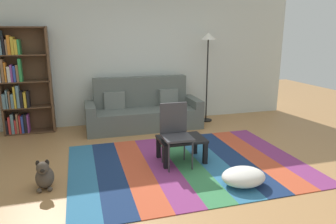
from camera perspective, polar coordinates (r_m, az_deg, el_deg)
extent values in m
plane|color=#B27F4C|center=(4.54, 1.65, -9.94)|extent=(14.00, 14.00, 0.00)
cube|color=silver|center=(6.63, -5.12, 9.80)|extent=(6.80, 0.10, 2.70)
cube|color=teal|center=(4.38, -15.44, -11.34)|extent=(0.37, 2.42, 0.01)
cube|color=navy|center=(4.39, -10.52, -10.97)|extent=(0.37, 2.42, 0.01)
cube|color=#C64C2D|center=(4.44, -5.68, -10.52)|extent=(0.37, 2.42, 0.01)
cube|color=#843370|center=(4.51, -0.98, -10.02)|extent=(0.37, 2.42, 0.01)
cube|color=#387F4C|center=(4.61, 3.52, -9.47)|extent=(0.37, 2.42, 0.01)
cube|color=teal|center=(4.74, 7.79, -8.90)|extent=(0.37, 2.42, 0.01)
cube|color=navy|center=(4.89, 11.80, -8.32)|extent=(0.37, 2.42, 0.01)
cube|color=#C64C2D|center=(5.07, 15.54, -7.74)|extent=(0.37, 2.42, 0.01)
cube|color=#843370|center=(5.27, 19.01, -7.17)|extent=(0.37, 2.42, 0.01)
cube|color=#59605B|center=(6.24, -4.39, -1.21)|extent=(1.90, 0.80, 0.40)
cube|color=#59605B|center=(6.41, -5.03, 3.79)|extent=(1.90, 0.20, 0.60)
cube|color=#59605B|center=(6.10, -14.01, -1.18)|extent=(0.18, 0.80, 0.56)
cube|color=#59605B|center=(6.50, 4.60, 0.15)|extent=(0.18, 0.80, 0.56)
cube|color=slate|center=(6.24, -9.75, 2.04)|extent=(0.42, 0.19, 0.36)
cube|color=slate|center=(6.45, 0.01, 2.64)|extent=(0.42, 0.19, 0.36)
cube|color=brown|center=(6.44, -28.43, 4.79)|extent=(0.04, 0.28, 1.98)
cube|color=brown|center=(6.32, -20.74, 5.43)|extent=(0.04, 0.28, 1.98)
cube|color=brown|center=(6.50, -24.47, 5.30)|extent=(0.90, 0.01, 1.98)
cube|color=brown|center=(6.57, -23.76, -3.26)|extent=(0.86, 0.28, 0.02)
cube|color=brown|center=(6.45, -24.18, 0.86)|extent=(0.86, 0.28, 0.02)
cube|color=brown|center=(6.37, -24.63, 5.12)|extent=(0.86, 0.28, 0.02)
cube|color=brown|center=(6.32, -25.09, 9.47)|extent=(0.86, 0.28, 0.02)
cube|color=brown|center=(6.31, -25.56, 13.85)|extent=(0.86, 0.28, 0.02)
cube|color=black|center=(6.56, -27.35, -2.38)|extent=(0.04, 0.17, 0.27)
cube|color=red|center=(6.58, -26.90, -2.03)|extent=(0.04, 0.25, 0.32)
cube|color=#668C99|center=(6.55, -26.49, -1.84)|extent=(0.05, 0.23, 0.37)
cube|color=red|center=(6.57, -26.01, -2.22)|extent=(0.03, 0.26, 0.26)
cube|color=#8C6647|center=(6.51, -25.80, -1.84)|extent=(0.03, 0.17, 0.37)
cube|color=red|center=(6.51, -25.42, -1.98)|extent=(0.03, 0.17, 0.33)
cube|color=#334CB2|center=(6.50, -25.04, -2.00)|extent=(0.04, 0.17, 0.32)
cube|color=black|center=(6.51, -24.56, -1.79)|extent=(0.05, 0.22, 0.35)
cube|color=purple|center=(6.50, -24.18, -1.82)|extent=(0.03, 0.21, 0.34)
cube|color=#668C99|center=(6.49, -27.70, 1.86)|extent=(0.05, 0.25, 0.27)
cube|color=#668C99|center=(6.44, -27.33, 2.16)|extent=(0.03, 0.20, 0.34)
cube|color=#8C6647|center=(6.43, -26.97, 2.08)|extent=(0.03, 0.19, 0.32)
cube|color=#668C99|center=(6.43, -26.54, 1.87)|extent=(0.05, 0.19, 0.26)
cube|color=gold|center=(6.44, -26.16, 2.55)|extent=(0.04, 0.25, 0.40)
cube|color=#668C99|center=(6.39, -25.74, 2.58)|extent=(0.05, 0.17, 0.42)
cube|color=black|center=(6.40, -25.21, 2.13)|extent=(0.05, 0.19, 0.30)
cube|color=gold|center=(6.38, -24.67, 2.10)|extent=(0.05, 0.17, 0.29)
cube|color=black|center=(6.37, -24.20, 2.23)|extent=(0.04, 0.17, 0.31)
cube|color=silver|center=(6.37, -28.38, 6.03)|extent=(0.03, 0.17, 0.27)
cube|color=#8C6647|center=(6.39, -27.94, 6.75)|extent=(0.05, 0.24, 0.41)
cube|color=orange|center=(6.35, -27.59, 6.48)|extent=(0.03, 0.16, 0.35)
cube|color=silver|center=(6.37, -27.02, 6.23)|extent=(0.05, 0.23, 0.28)
cube|color=purple|center=(6.35, -26.66, 6.39)|extent=(0.03, 0.20, 0.31)
cube|color=#334CB2|center=(6.37, -26.19, 6.35)|extent=(0.04, 0.25, 0.29)
cube|color=#8C6647|center=(6.33, -25.79, 6.43)|extent=(0.04, 0.20, 0.30)
cube|color=green|center=(6.30, -25.42, 6.96)|extent=(0.04, 0.17, 0.42)
cube|color=#668C99|center=(6.36, -28.36, 11.11)|extent=(0.05, 0.24, 0.42)
cube|color=black|center=(6.34, -27.81, 10.77)|extent=(0.03, 0.23, 0.33)
cube|color=#8C6647|center=(6.32, -27.42, 10.52)|extent=(0.03, 0.20, 0.27)
cube|color=orange|center=(6.31, -27.08, 10.89)|extent=(0.05, 0.20, 0.34)
cube|color=gold|center=(6.32, -26.52, 10.84)|extent=(0.05, 0.24, 0.31)
cube|color=gold|center=(6.28, -26.06, 10.65)|extent=(0.05, 0.17, 0.27)
cube|color=green|center=(6.31, -25.58, 10.70)|extent=(0.03, 0.24, 0.26)
cube|color=black|center=(4.60, 2.47, -4.97)|extent=(0.67, 0.49, 0.04)
cube|color=black|center=(4.39, -0.40, -8.36)|extent=(0.06, 0.06, 0.32)
cube|color=black|center=(4.58, 6.84, -7.50)|extent=(0.06, 0.06, 0.32)
cube|color=black|center=(4.76, -1.76, -6.53)|extent=(0.06, 0.06, 0.32)
cube|color=black|center=(4.94, 4.97, -5.82)|extent=(0.06, 0.06, 0.32)
ellipsoid|color=white|center=(4.07, 13.66, -11.45)|extent=(0.56, 0.44, 0.22)
ellipsoid|color=#473D33|center=(4.21, -21.64, -11.09)|extent=(0.22, 0.30, 0.26)
sphere|color=#473D33|center=(4.04, -21.99, -9.46)|extent=(0.15, 0.15, 0.15)
ellipsoid|color=black|center=(3.99, -22.06, -9.93)|extent=(0.06, 0.07, 0.05)
ellipsoid|color=black|center=(4.05, -22.78, -8.70)|extent=(0.05, 0.04, 0.08)
ellipsoid|color=black|center=(4.03, -21.29, -8.63)|extent=(0.05, 0.04, 0.08)
sphere|color=#473D33|center=(4.14, -22.52, -13.17)|extent=(0.06, 0.06, 0.06)
sphere|color=#473D33|center=(4.12, -20.82, -13.10)|extent=(0.06, 0.06, 0.06)
cylinder|color=black|center=(6.85, 6.93, -1.48)|extent=(0.26, 0.26, 0.02)
cylinder|color=black|center=(6.67, 7.15, 5.69)|extent=(0.03, 0.03, 1.71)
cone|color=white|center=(6.60, 7.41, 13.63)|extent=(0.32, 0.32, 0.14)
cube|color=black|center=(4.58, 3.73, -4.69)|extent=(0.13, 0.14, 0.02)
cube|color=#38383D|center=(4.38, 1.69, -4.67)|extent=(0.40, 0.40, 0.03)
cube|color=#38383D|center=(4.47, 1.00, -1.04)|extent=(0.40, 0.03, 0.44)
cylinder|color=#38383D|center=(4.26, 0.17, -8.50)|extent=(0.02, 0.02, 0.42)
cylinder|color=#38383D|center=(4.36, 4.51, -7.99)|extent=(0.02, 0.02, 0.42)
cylinder|color=#38383D|center=(4.56, -1.04, -6.91)|extent=(0.02, 0.02, 0.42)
cylinder|color=#38383D|center=(4.66, 3.03, -6.48)|extent=(0.02, 0.02, 0.42)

